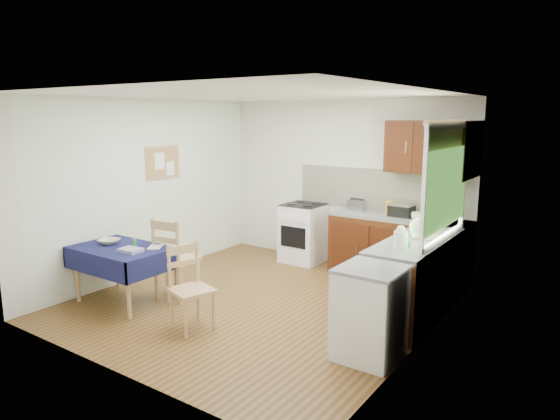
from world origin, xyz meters
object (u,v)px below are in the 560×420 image
Objects in this scene: dish_rack at (417,234)px; chair_near at (189,285)px; kettle at (401,238)px; sandwich_press at (402,210)px; toaster at (357,205)px; dining_table at (121,255)px; chair_far at (174,256)px.

chair_near is at bearing -136.44° from dish_rack.
sandwich_press is at bearing 110.81° from kettle.
toaster reaches higher than chair_near.
kettle is at bearing 29.70° from dining_table.
toaster is at bearing -126.76° from chair_far.
chair_near is 2.28m from kettle.
kettle is at bearing -39.23° from chair_near.
toaster is at bearing 5.96° from chair_near.
chair_far is at bearing 73.54° from chair_near.
kettle is (1.85, 1.22, 0.52)m from chair_near.
dining_table is 1.12× the size of chair_far.
chair_near is 2.09× the size of dish_rack.
chair_far is at bearing -143.80° from toaster.
kettle is (2.63, 0.70, 0.46)m from chair_far.
dish_rack is at bearing -27.15° from chair_near.
chair_far is 1.13× the size of chair_near.
chair_near is 2.93m from toaster.
sandwich_press is 1.27× the size of kettle.
dish_rack is (1.24, -0.99, -0.06)m from toaster.
sandwich_press is (1.23, 2.86, 0.50)m from chair_near.
kettle reaches higher than dish_rack.
chair_far is at bearing -116.06° from sandwich_press.
chair_far is 3.35× the size of sandwich_press.
toaster is 0.66m from sandwich_press.
chair_near is at bearing 5.75° from dining_table.
sandwich_press is at bearing -20.72° from toaster.
chair_far is (0.43, 0.45, -0.05)m from dining_table.
toaster is (1.35, 2.31, 0.44)m from chair_far.
chair_far is 4.24× the size of kettle.
sandwich_press is at bearing -5.93° from chair_near.
kettle is (0.04, -0.62, 0.08)m from dish_rack.
toaster is at bearing 128.62° from kettle.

